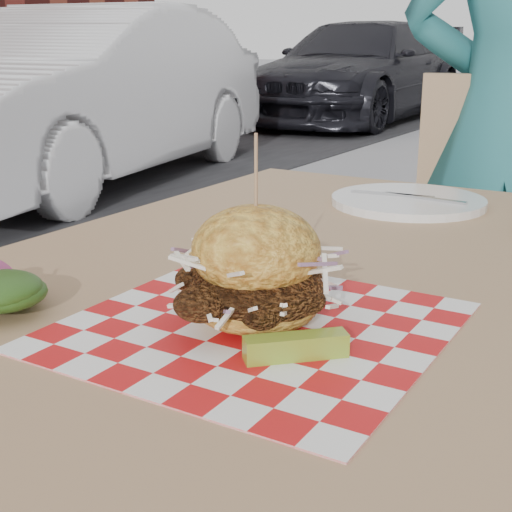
# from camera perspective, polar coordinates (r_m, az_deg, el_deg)

# --- Properties ---
(car_white) EXTENTS (2.09, 4.14, 1.30)m
(car_white) POSITION_cam_1_polar(r_m,az_deg,el_deg) (5.61, -13.68, 12.42)
(car_white) COLOR white
(car_white) RESTS_ON ground
(car_dark) EXTENTS (1.89, 4.54, 1.31)m
(car_dark) POSITION_cam_1_polar(r_m,az_deg,el_deg) (10.03, 8.22, 14.43)
(car_dark) COLOR black
(car_dark) RESTS_ON ground
(patio_table) EXTENTS (0.80, 1.20, 0.75)m
(patio_table) POSITION_cam_1_polar(r_m,az_deg,el_deg) (0.97, 4.03, -4.80)
(patio_table) COLOR tan
(patio_table) RESTS_ON ground
(patio_chair) EXTENTS (0.49, 0.50, 0.95)m
(patio_chair) POSITION_cam_1_polar(r_m,az_deg,el_deg) (1.93, 17.29, 1.68)
(patio_chair) COLOR tan
(patio_chair) RESTS_ON ground
(paper_liner) EXTENTS (0.36, 0.36, 0.00)m
(paper_liner) POSITION_cam_1_polar(r_m,az_deg,el_deg) (0.73, -0.00, -5.61)
(paper_liner) COLOR red
(paper_liner) RESTS_ON patio_table
(sandwich) EXTENTS (0.17, 0.17, 0.19)m
(sandwich) POSITION_cam_1_polar(r_m,az_deg,el_deg) (0.71, -0.00, -1.51)
(sandwich) COLOR gold
(sandwich) RESTS_ON paper_liner
(pickle_spear) EXTENTS (0.08, 0.08, 0.02)m
(pickle_spear) POSITION_cam_1_polar(r_m,az_deg,el_deg) (0.65, 3.21, -7.24)
(pickle_spear) COLOR olive
(pickle_spear) RESTS_ON paper_liner
(place_setting) EXTENTS (0.27, 0.27, 0.02)m
(place_setting) POSITION_cam_1_polar(r_m,az_deg,el_deg) (1.29, 12.07, 4.33)
(place_setting) COLOR white
(place_setting) RESTS_ON patio_table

